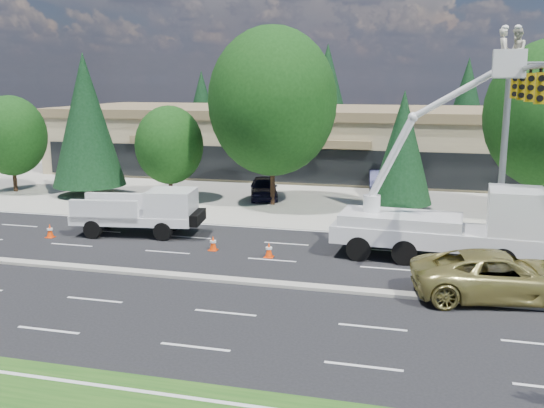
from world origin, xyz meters
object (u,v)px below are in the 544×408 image
(signal_mast, at_px, (513,121))
(bucket_truck, at_px, (454,214))
(minivan, at_px, (500,276))
(utility_pickup, at_px, (144,216))

(signal_mast, height_order, bucket_truck, bucket_truck)
(bucket_truck, bearing_deg, minivan, -67.81)
(signal_mast, distance_m, utility_pickup, 18.29)
(utility_pickup, bearing_deg, signal_mast, -4.56)
(bucket_truck, bearing_deg, utility_pickup, -179.88)
(minivan, bearing_deg, utility_pickup, 62.00)
(signal_mast, xyz_separation_m, utility_pickup, (-17.54, -1.10, -5.08))
(bucket_truck, distance_m, minivan, 4.86)
(signal_mast, bearing_deg, minivan, -97.38)
(minivan, bearing_deg, signal_mast, -17.63)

